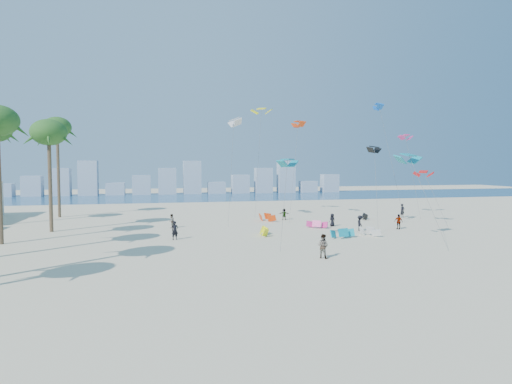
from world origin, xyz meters
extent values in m
plane|color=beige|center=(0.00, 0.00, 0.00)|extent=(220.00, 220.00, 0.00)
plane|color=navy|center=(0.00, 72.00, 0.01)|extent=(220.00, 220.00, 0.00)
imported|color=black|center=(-5.41, 14.84, 0.91)|extent=(0.76, 0.60, 1.82)
imported|color=gray|center=(5.62, 3.79, 0.95)|extent=(1.16, 1.17, 1.91)
imported|color=black|center=(13.26, 20.06, 0.77)|extent=(0.85, 0.67, 1.54)
imported|color=gray|center=(19.74, 16.26, 0.86)|extent=(0.89, 1.08, 1.72)
imported|color=black|center=(14.84, 16.02, 0.87)|extent=(0.84, 1.22, 1.74)
imported|color=gray|center=(9.39, 27.19, 0.76)|extent=(1.48, 0.78, 1.52)
imported|color=black|center=(26.32, 26.16, 0.95)|extent=(0.78, 0.61, 1.89)
imported|color=gray|center=(-5.51, 22.96, 0.81)|extent=(0.96, 1.00, 1.62)
cylinder|color=#595959|center=(4.00, 9.05, 3.92)|extent=(1.91, 4.17, 7.85)
cylinder|color=#595959|center=(10.30, 25.86, 6.56)|extent=(2.36, 3.56, 13.13)
cylinder|color=#595959|center=(16.93, 16.34, 4.73)|extent=(2.35, 5.58, 9.48)
cylinder|color=#595959|center=(1.87, 24.90, 6.60)|extent=(1.65, 5.06, 13.21)
cylinder|color=#595959|center=(22.35, 22.49, 7.60)|extent=(2.45, 2.78, 15.20)
cylinder|color=#595959|center=(25.52, 17.73, 3.25)|extent=(1.53, 2.97, 6.51)
cylinder|color=#595959|center=(6.91, 31.79, 7.70)|extent=(1.50, 2.25, 15.41)
cylinder|color=#595959|center=(27.14, 25.08, 5.71)|extent=(1.33, 2.11, 11.42)
cylinder|color=#595959|center=(16.61, 6.41, 4.14)|extent=(1.00, 4.85, 8.29)
cylinder|color=brown|center=(-18.44, 23.00, 5.43)|extent=(0.40, 0.40, 10.85)
ellipsoid|color=#295D20|center=(-18.44, 23.00, 10.85)|extent=(3.80, 3.80, 2.85)
cylinder|color=brown|center=(-20.53, 37.00, 6.29)|extent=(0.40, 0.40, 12.57)
ellipsoid|color=#295D20|center=(-20.53, 37.00, 12.57)|extent=(3.80, 3.80, 2.85)
cube|color=#9EADBF|center=(-42.00, 82.00, 1.50)|extent=(4.40, 3.00, 3.00)
cube|color=#9EADBF|center=(-35.80, 82.00, 2.40)|extent=(4.40, 3.00, 4.80)
cube|color=#9EADBF|center=(-29.60, 82.00, 3.30)|extent=(4.40, 3.00, 6.60)
cube|color=#9EADBF|center=(-23.40, 82.00, 4.20)|extent=(4.40, 3.00, 8.40)
cube|color=#9EADBF|center=(-17.20, 82.00, 1.50)|extent=(4.40, 3.00, 3.00)
cube|color=#9EADBF|center=(-11.00, 82.00, 2.40)|extent=(4.40, 3.00, 4.80)
cube|color=#9EADBF|center=(-4.80, 82.00, 3.30)|extent=(4.40, 3.00, 6.60)
cube|color=#9EADBF|center=(1.40, 82.00, 4.20)|extent=(4.40, 3.00, 8.40)
cube|color=#9EADBF|center=(7.60, 82.00, 1.50)|extent=(4.40, 3.00, 3.00)
cube|color=#9EADBF|center=(13.80, 82.00, 2.40)|extent=(4.40, 3.00, 4.80)
cube|color=#9EADBF|center=(20.00, 82.00, 3.30)|extent=(4.40, 3.00, 6.60)
cube|color=#9EADBF|center=(26.20, 82.00, 4.20)|extent=(4.40, 3.00, 8.40)
cube|color=#9EADBF|center=(32.40, 82.00, 1.50)|extent=(4.40, 3.00, 3.00)
cube|color=#9EADBF|center=(38.60, 82.00, 2.40)|extent=(4.40, 3.00, 4.80)
camera|label=1|loc=(-6.90, -27.58, 7.30)|focal=30.16mm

